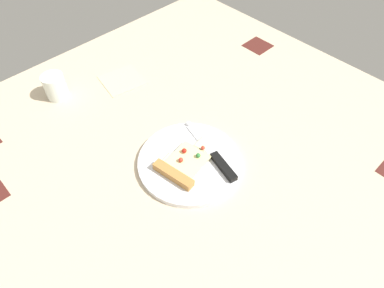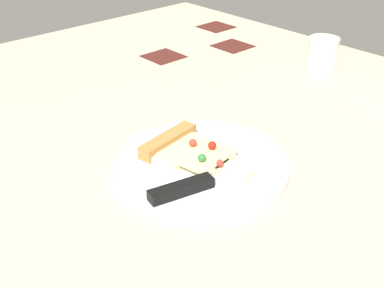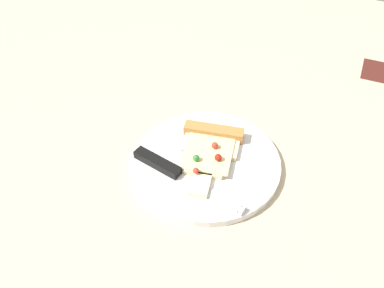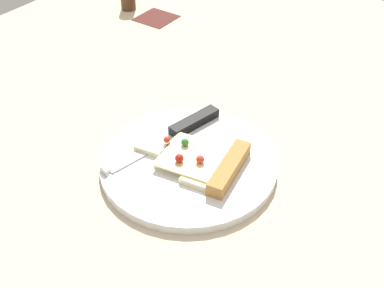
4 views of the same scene
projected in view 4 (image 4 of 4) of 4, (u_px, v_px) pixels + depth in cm
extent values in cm
cube|color=#C6B293|center=(237.00, 162.00, 82.68)|extent=(154.81, 154.81, 3.00)
cube|color=#4C1E19|center=(156.00, 19.00, 123.00)|extent=(9.00, 9.00, 0.20)
cylinder|color=silver|center=(188.00, 164.00, 78.95)|extent=(28.39, 28.39, 1.49)
cube|color=beige|center=(211.00, 165.00, 76.83)|extent=(11.81, 7.67, 1.00)
cube|color=beige|center=(180.00, 155.00, 78.67)|extent=(8.00, 6.67, 1.00)
cube|color=beige|center=(153.00, 147.00, 80.35)|extent=(4.38, 5.71, 1.00)
cube|color=#F2E099|center=(194.00, 157.00, 77.42)|extent=(10.67, 11.34, 0.30)
cube|color=#B27A3D|center=(229.00, 168.00, 75.44)|extent=(12.26, 4.48, 2.20)
sphere|color=red|center=(200.00, 159.00, 75.72)|extent=(1.29, 1.29, 1.29)
sphere|color=red|center=(167.00, 140.00, 79.66)|extent=(1.12, 1.12, 1.12)
sphere|color=#2D7A38|center=(185.00, 142.00, 79.03)|extent=(1.27, 1.27, 1.27)
sphere|color=#B21E14|center=(179.00, 158.00, 75.87)|extent=(1.36, 1.36, 1.36)
cube|color=silver|center=(139.00, 154.00, 79.49)|extent=(12.14, 4.71, 0.30)
cone|color=silver|center=(109.00, 171.00, 76.39)|extent=(2.41, 2.41, 2.00)
cube|color=black|center=(194.00, 121.00, 85.30)|extent=(10.24, 4.45, 1.60)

